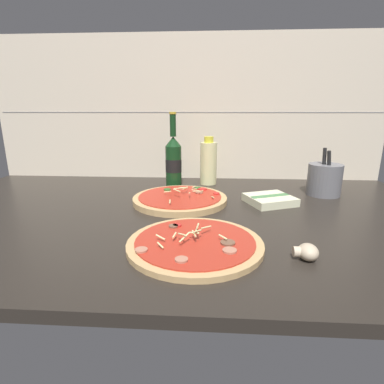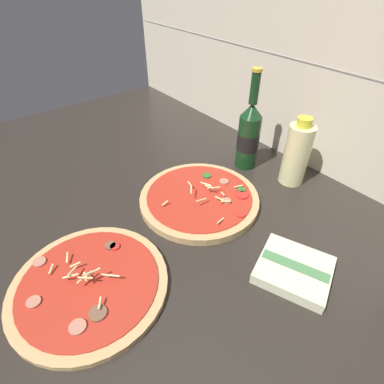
# 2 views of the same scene
# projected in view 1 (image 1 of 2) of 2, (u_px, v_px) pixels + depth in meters

# --- Properties ---
(counter_slab) EXTENTS (1.60, 0.90, 0.03)m
(counter_slab) POSITION_uv_depth(u_px,v_px,m) (174.00, 216.00, 0.87)
(counter_slab) COLOR #28231E
(counter_slab) RESTS_ON ground
(tile_backsplash) EXTENTS (1.60, 0.01, 0.60)m
(tile_backsplash) POSITION_uv_depth(u_px,v_px,m) (186.00, 112.00, 1.23)
(tile_backsplash) COLOR beige
(tile_backsplash) RESTS_ON ground
(pizza_near) EXTENTS (0.29, 0.29, 0.05)m
(pizza_near) POSITION_uv_depth(u_px,v_px,m) (195.00, 243.00, 0.64)
(pizza_near) COLOR tan
(pizza_near) RESTS_ON counter_slab
(pizza_far) EXTENTS (0.30, 0.30, 0.05)m
(pizza_far) POSITION_uv_depth(u_px,v_px,m) (180.00, 199.00, 0.95)
(pizza_far) COLOR tan
(pizza_far) RESTS_ON counter_slab
(beer_bottle) EXTENTS (0.06, 0.06, 0.28)m
(beer_bottle) POSITION_uv_depth(u_px,v_px,m) (173.00, 160.00, 1.14)
(beer_bottle) COLOR #143819
(beer_bottle) RESTS_ON counter_slab
(oil_bottle) EXTENTS (0.07, 0.07, 0.19)m
(oil_bottle) POSITION_uv_depth(u_px,v_px,m) (208.00, 162.00, 1.17)
(oil_bottle) COLOR beige
(oil_bottle) RESTS_ON counter_slab
(mushroom_left) EXTENTS (0.05, 0.05, 0.03)m
(mushroom_left) POSITION_uv_depth(u_px,v_px,m) (307.00, 252.00, 0.58)
(mushroom_left) COLOR beige
(mushroom_left) RESTS_ON counter_slab
(utensil_crock) EXTENTS (0.11, 0.11, 0.16)m
(utensil_crock) POSITION_uv_depth(u_px,v_px,m) (324.00, 179.00, 1.02)
(utensil_crock) COLOR slate
(utensil_crock) RESTS_ON counter_slab
(dish_towel) EXTENTS (0.17, 0.16, 0.03)m
(dish_towel) POSITION_uv_depth(u_px,v_px,m) (270.00, 200.00, 0.94)
(dish_towel) COLOR beige
(dish_towel) RESTS_ON counter_slab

